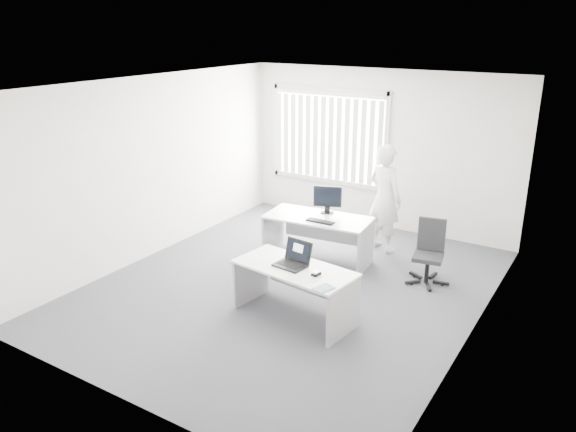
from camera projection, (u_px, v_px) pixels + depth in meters
The scene contains 18 objects.
ground at pixel (290, 287), 7.93m from camera, with size 6.00×6.00×0.00m, color #505058.
wall_back at pixel (380, 150), 9.87m from camera, with size 5.00×0.02×2.80m, color silver.
wall_front at pixel (116, 273), 5.06m from camera, with size 5.00×0.02×2.80m, color silver.
wall_left at pixel (153, 167), 8.71m from camera, with size 0.02×6.00×2.80m, color silver.
wall_right at pixel (482, 226), 6.22m from camera, with size 0.02×6.00×2.80m, color silver.
ceiling at pixel (290, 84), 7.01m from camera, with size 5.00×6.00×0.02m, color silver.
window at pixel (328, 136), 10.29m from camera, with size 2.32×0.06×1.76m, color beige.
blinds at pixel (327, 138), 10.25m from camera, with size 2.20×0.10×1.50m, color silver, non-canonical shape.
desk_near at pixel (294, 281), 6.95m from camera, with size 1.59×0.90×0.69m.
desk_far at pixel (318, 229), 8.61m from camera, with size 1.66×0.90×0.73m.
office_chair at pixel (428, 263), 7.99m from camera, with size 0.61×0.61×0.92m.
person at pixel (385, 198), 8.95m from camera, with size 0.64×0.42×1.75m, color silver.
laptop at pixel (290, 255), 6.86m from camera, with size 0.39×0.34×0.30m, color black, non-canonical shape.
paper_sheet at pixel (307, 277), 6.63m from camera, with size 0.30×0.21×0.00m, color white.
mouse at pixel (316, 273), 6.66m from camera, with size 0.07×0.12×0.05m, color #BABABC, non-canonical shape.
booklet at pixel (324, 288), 6.33m from camera, with size 0.16×0.23×0.01m, color silver.
keyboard at pixel (320, 221), 8.32m from camera, with size 0.43×0.14×0.02m, color black.
monitor at pixel (327, 200), 8.63m from camera, with size 0.43×0.13×0.43m, color black, non-canonical shape.
Camera 1 is at (3.75, -6.10, 3.55)m, focal length 35.00 mm.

